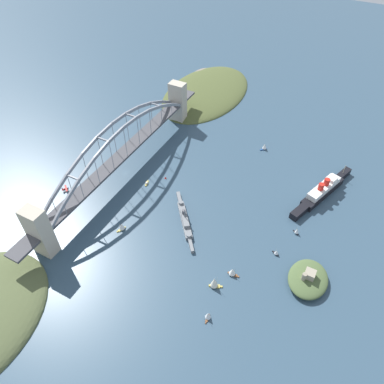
% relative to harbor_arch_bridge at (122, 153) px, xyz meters
% --- Properties ---
extents(ground_plane, '(1400.00, 1400.00, 0.00)m').
position_rel_harbor_arch_bridge_xyz_m(ground_plane, '(0.00, -0.00, -26.45)').
color(ground_plane, '#334C60').
extents(harbor_arch_bridge, '(289.86, 18.85, 60.79)m').
position_rel_harbor_arch_bridge_xyz_m(harbor_arch_bridge, '(0.00, 0.00, 0.00)').
color(harbor_arch_bridge, '#BCB29E').
rests_on(harbor_arch_bridge, ground).
extents(headland_west_shore, '(169.67, 103.28, 16.37)m').
position_rel_harbor_arch_bridge_xyz_m(headland_west_shore, '(-193.17, -0.01, -26.45)').
color(headland_west_shore, '#4C562D').
rests_on(headland_west_shore, ground).
extents(ocean_liner, '(95.10, 39.19, 19.30)m').
position_rel_harbor_arch_bridge_xyz_m(ocean_liner, '(-64.16, 192.51, -20.63)').
color(ocean_liner, black).
rests_on(ocean_liner, ground).
extents(naval_cruiser, '(59.07, 49.18, 16.45)m').
position_rel_harbor_arch_bridge_xyz_m(naval_cruiser, '(30.09, 88.66, -23.73)').
color(naval_cruiser, slate).
rests_on(naval_cruiser, ground).
extents(fort_island_mid_harbor, '(38.96, 30.99, 14.45)m').
position_rel_harbor_arch_bridge_xyz_m(fort_island_mid_harbor, '(40.35, 206.50, -22.16)').
color(fort_island_mid_harbor, '#4C6038').
rests_on(fort_island_mid_harbor, ground).
extents(seaplane_taxiing_near_bridge, '(8.20, 8.71, 4.90)m').
position_rel_harbor_arch_bridge_xyz_m(seaplane_taxiing_near_bridge, '(50.66, -36.78, -24.37)').
color(seaplane_taxiing_near_bridge, '#B7B7B2').
rests_on(seaplane_taxiing_near_bridge, ground).
extents(small_boat_0, '(9.06, 6.63, 8.86)m').
position_rel_harbor_arch_bridge_xyz_m(small_boat_0, '(65.45, 43.08, -22.32)').
color(small_boat_0, gold).
rests_on(small_boat_0, ground).
extents(small_boat_1, '(8.83, 3.77, 2.18)m').
position_rel_harbor_arch_bridge_xyz_m(small_boat_1, '(3.94, 29.77, -25.68)').
color(small_boat_1, gold).
rests_on(small_boat_1, ground).
extents(small_boat_2, '(4.81, 5.97, 7.59)m').
position_rel_harbor_arch_bridge_xyz_m(small_boat_2, '(-4.17, 184.56, -22.83)').
color(small_boat_2, black).
rests_on(small_boat_2, ground).
extents(small_boat_3, '(5.57, 9.94, 9.09)m').
position_rel_harbor_arch_bridge_xyz_m(small_boat_3, '(62.42, 150.64, -22.22)').
color(small_boat_3, brown).
rests_on(small_boat_3, ground).
extents(small_boat_4, '(4.63, 6.27, 6.20)m').
position_rel_harbor_arch_bridge_xyz_m(small_boat_4, '(26.31, 175.83, -23.55)').
color(small_boat_4, black).
rests_on(small_boat_4, ground).
extents(small_boat_5, '(8.17, 7.08, 8.65)m').
position_rel_harbor_arch_bridge_xyz_m(small_boat_5, '(-107.58, 116.79, -22.44)').
color(small_boat_5, '#234C8C').
rests_on(small_boat_5, ground).
extents(small_boat_6, '(7.85, 10.79, 13.03)m').
position_rel_harbor_arch_bridge_xyz_m(small_boat_6, '(79.18, 142.29, -20.47)').
color(small_boat_6, gold).
rests_on(small_boat_6, ground).
extents(small_boat_7, '(8.03, 4.75, 8.38)m').
position_rel_harbor_arch_bridge_xyz_m(small_boat_7, '(105.41, 149.68, -22.53)').
color(small_boat_7, brown).
rests_on(small_boat_7, ground).
extents(channel_marker_buoy, '(2.20, 2.20, 2.75)m').
position_rel_harbor_arch_bridge_xyz_m(channel_marker_buoy, '(-12.12, 42.67, -25.33)').
color(channel_marker_buoy, red).
rests_on(channel_marker_buoy, ground).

